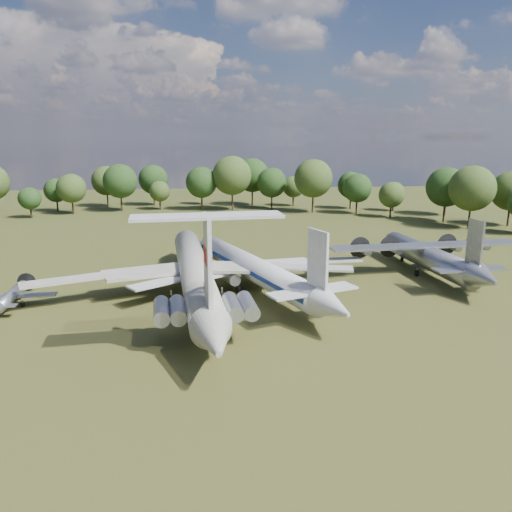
{
  "coord_description": "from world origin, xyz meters",
  "views": [
    {
      "loc": [
        5.19,
        -68.54,
        21.67
      ],
      "look_at": [
        12.57,
        0.94,
        5.0
      ],
      "focal_mm": 35.0,
      "sensor_mm": 36.0,
      "label": 1
    }
  ],
  "objects_px": {
    "il62_airliner": "(195,278)",
    "person_on_il62": "(205,286)",
    "small_prop_northwest": "(11,299)",
    "tu104_jet": "(253,273)",
    "an12_transport": "(428,260)"
  },
  "relations": [
    {
      "from": "an12_transport",
      "to": "person_on_il62",
      "type": "xyz_separation_m",
      "value": [
        -35.89,
        -24.62,
        4.17
      ]
    },
    {
      "from": "tu104_jet",
      "to": "person_on_il62",
      "type": "bearing_deg",
      "value": -129.83
    },
    {
      "from": "il62_airliner",
      "to": "small_prop_northwest",
      "type": "xyz_separation_m",
      "value": [
        -23.94,
        -1.09,
        -1.77
      ]
    },
    {
      "from": "an12_transport",
      "to": "small_prop_northwest",
      "type": "height_order",
      "value": "an12_transport"
    },
    {
      "from": "tu104_jet",
      "to": "small_prop_northwest",
      "type": "bearing_deg",
      "value": 167.99
    },
    {
      "from": "tu104_jet",
      "to": "an12_transport",
      "type": "bearing_deg",
      "value": -10.32
    },
    {
      "from": "il62_airliner",
      "to": "person_on_il62",
      "type": "height_order",
      "value": "person_on_il62"
    },
    {
      "from": "il62_airliner",
      "to": "small_prop_northwest",
      "type": "height_order",
      "value": "il62_airliner"
    },
    {
      "from": "tu104_jet",
      "to": "small_prop_northwest",
      "type": "relative_size",
      "value": 3.24
    },
    {
      "from": "small_prop_northwest",
      "to": "person_on_il62",
      "type": "height_order",
      "value": "person_on_il62"
    },
    {
      "from": "il62_airliner",
      "to": "tu104_jet",
      "type": "distance_m",
      "value": 9.06
    },
    {
      "from": "il62_airliner",
      "to": "tu104_jet",
      "type": "height_order",
      "value": "il62_airliner"
    },
    {
      "from": "il62_airliner",
      "to": "person_on_il62",
      "type": "distance_m",
      "value": 16.49
    },
    {
      "from": "person_on_il62",
      "to": "small_prop_northwest",
      "type": "bearing_deg",
      "value": -42.88
    },
    {
      "from": "il62_airliner",
      "to": "small_prop_northwest",
      "type": "distance_m",
      "value": 24.03
    }
  ]
}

